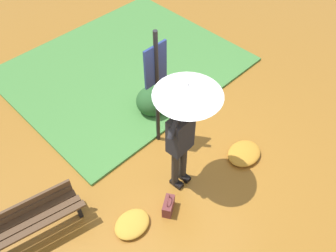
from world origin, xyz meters
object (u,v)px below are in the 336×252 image
(person_with_umbrella, at_px, (184,113))
(info_sign_post, at_px, (156,78))
(park_bench, at_px, (33,221))
(handbag, at_px, (168,206))

(person_with_umbrella, height_order, info_sign_post, info_sign_post)
(person_with_umbrella, height_order, park_bench, person_with_umbrella)
(info_sign_post, relative_size, handbag, 6.22)
(handbag, bearing_deg, park_bench, 146.86)
(info_sign_post, height_order, handbag, info_sign_post)
(person_with_umbrella, distance_m, park_bench, 2.64)
(handbag, distance_m, park_bench, 1.98)
(info_sign_post, relative_size, park_bench, 1.63)
(info_sign_post, distance_m, handbag, 1.99)
(handbag, bearing_deg, person_with_umbrella, 25.65)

